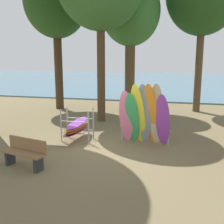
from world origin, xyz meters
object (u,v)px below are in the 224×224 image
object	(u,v)px
tree_far_left_back	(131,14)
leaning_board_pile	(144,116)
tree_mid_behind	(56,2)
board_storage_rack	(77,126)
park_bench	(25,152)

from	to	relation	value
tree_far_left_back	leaning_board_pile	xyz separation A→B (m)	(1.67, -6.20, -4.50)
tree_mid_behind	tree_far_left_back	world-z (taller)	tree_mid_behind
leaning_board_pile	board_storage_rack	size ratio (longest dim) A/B	1.08
tree_far_left_back	leaning_board_pile	bearing A→B (deg)	-74.93
leaning_board_pile	board_storage_rack	xyz separation A→B (m)	(-2.58, -0.01, -0.53)
tree_mid_behind	leaning_board_pile	distance (m)	9.99
board_storage_rack	park_bench	bearing A→B (deg)	-100.15
board_storage_rack	park_bench	size ratio (longest dim) A/B	1.46
board_storage_rack	park_bench	xyz separation A→B (m)	(-0.51, -2.86, -0.10)
board_storage_rack	leaning_board_pile	bearing A→B (deg)	0.14
board_storage_rack	tree_mid_behind	bearing A→B (deg)	120.40
tree_far_left_back	board_storage_rack	world-z (taller)	tree_far_left_back
tree_far_left_back	board_storage_rack	bearing A→B (deg)	-98.37
leaning_board_pile	park_bench	distance (m)	4.27
tree_far_left_back	board_storage_rack	xyz separation A→B (m)	(-0.91, -6.21, -5.03)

